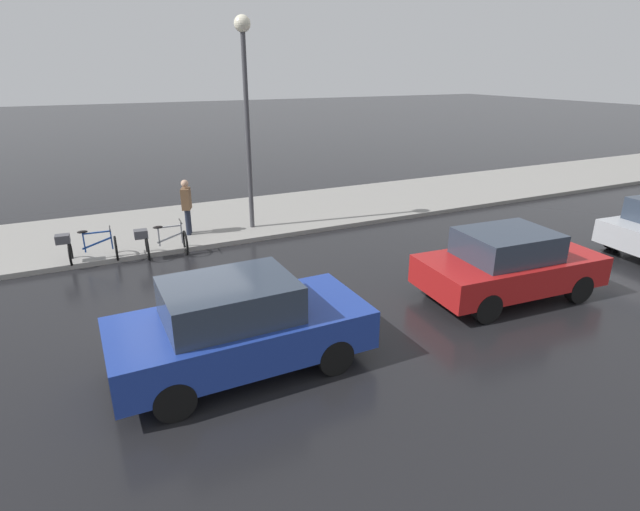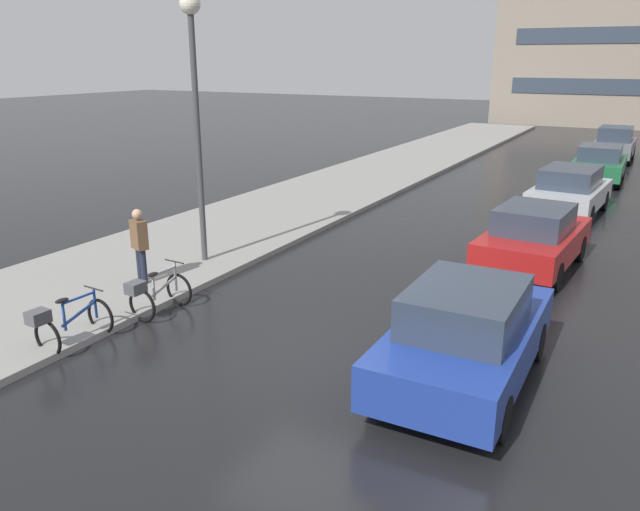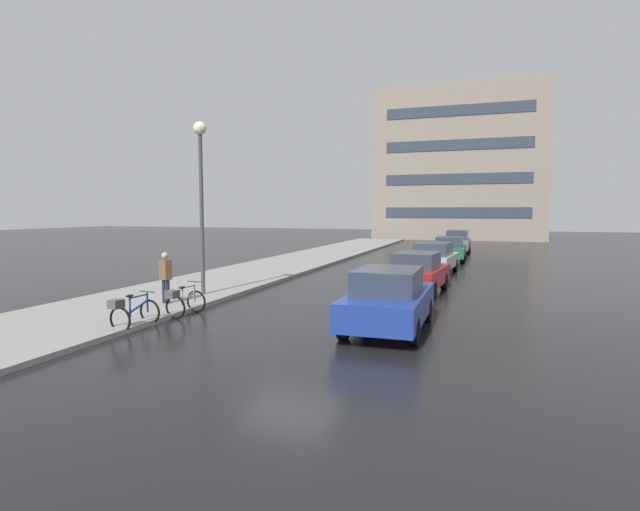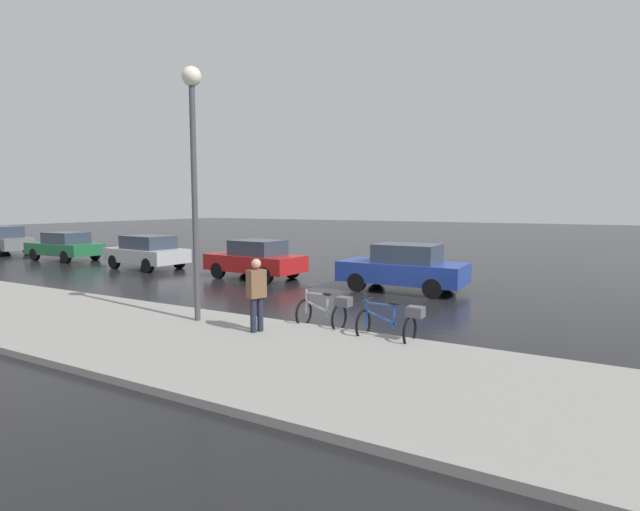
{
  "view_description": "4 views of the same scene",
  "coord_description": "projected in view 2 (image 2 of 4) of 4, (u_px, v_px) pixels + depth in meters",
  "views": [
    {
      "loc": [
        9.85,
        -1.53,
        4.87
      ],
      "look_at": [
        0.23,
        3.16,
        0.83
      ],
      "focal_mm": 28.0,
      "sensor_mm": 36.0,
      "label": 1
    },
    {
      "loc": [
        4.84,
        -8.28,
        4.87
      ],
      "look_at": [
        -1.05,
        2.47,
        0.99
      ],
      "focal_mm": 35.0,
      "sensor_mm": 36.0,
      "label": 2
    },
    {
      "loc": [
        5.11,
        -12.26,
        3.13
      ],
      "look_at": [
        -0.22,
        3.18,
        1.66
      ],
      "focal_mm": 28.0,
      "sensor_mm": 36.0,
      "label": 3
    },
    {
      "loc": [
        -13.68,
        -5.5,
        3.01
      ],
      "look_at": [
        -0.65,
        1.96,
        1.46
      ],
      "focal_mm": 28.0,
      "sensor_mm": 36.0,
      "label": 4
    }
  ],
  "objects": [
    {
      "name": "car_silver",
      "position": [
        570.0,
        190.0,
        20.15
      ],
      "size": [
        2.23,
        4.14,
        1.55
      ],
      "color": "#B2B5BA",
      "rests_on": "ground"
    },
    {
      "name": "bicycle_second",
      "position": [
        155.0,
        293.0,
        12.2
      ],
      "size": [
        0.74,
        1.34,
        0.99
      ],
      "color": "black",
      "rests_on": "ground"
    },
    {
      "name": "streetlamp",
      "position": [
        195.0,
        82.0,
        14.08
      ],
      "size": [
        0.46,
        0.46,
        6.24
      ],
      "color": "#424247",
      "rests_on": "ground"
    },
    {
      "name": "ground_plane",
      "position": [
        304.0,
        358.0,
        10.61
      ],
      "size": [
        140.0,
        140.0,
        0.0
      ],
      "primitive_type": "plane",
      "color": "black"
    },
    {
      "name": "bicycle_nearest",
      "position": [
        66.0,
        323.0,
        10.83
      ],
      "size": [
        0.75,
        1.45,
        0.94
      ],
      "color": "black",
      "rests_on": "ground"
    },
    {
      "name": "car_grey",
      "position": [
        614.0,
        144.0,
        30.67
      ],
      "size": [
        1.81,
        3.81,
        1.69
      ],
      "color": "slate",
      "rests_on": "ground"
    },
    {
      "name": "car_blue",
      "position": [
        466.0,
        334.0,
        9.58
      ],
      "size": [
        1.95,
        4.31,
        1.64
      ],
      "color": "navy",
      "rests_on": "ground"
    },
    {
      "name": "car_green",
      "position": [
        599.0,
        163.0,
        25.56
      ],
      "size": [
        1.96,
        4.29,
        1.51
      ],
      "color": "#1E6038",
      "rests_on": "ground"
    },
    {
      "name": "sidewalk_kerb",
      "position": [
        299.0,
        203.0,
        21.7
      ],
      "size": [
        4.8,
        60.0,
        0.14
      ],
      "primitive_type": "cube",
      "color": "gray",
      "rests_on": "ground"
    },
    {
      "name": "car_red",
      "position": [
        534.0,
        237.0,
        14.89
      ],
      "size": [
        2.14,
        4.16,
        1.56
      ],
      "color": "#AD1919",
      "rests_on": "ground"
    },
    {
      "name": "building_facade_main",
      "position": [
        634.0,
        12.0,
        46.52
      ],
      "size": [
        17.98,
        10.15,
        16.32
      ],
      "color": "gray",
      "rests_on": "ground"
    },
    {
      "name": "pedestrian",
      "position": [
        140.0,
        244.0,
        13.53
      ],
      "size": [
        0.46,
        0.37,
        1.8
      ],
      "color": "#1E2333",
      "rests_on": "ground"
    }
  ]
}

